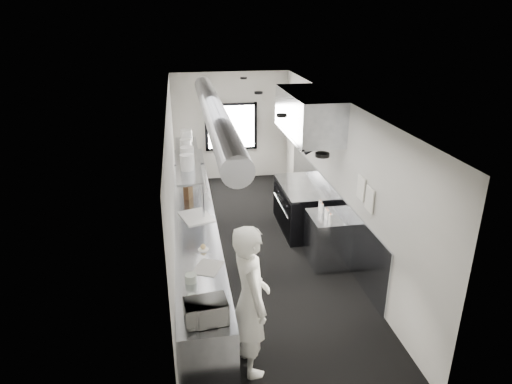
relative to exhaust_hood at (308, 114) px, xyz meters
name	(u,v)px	position (x,y,z in m)	size (l,w,h in m)	color
floor	(257,248)	(-1.10, -0.70, -2.39)	(3.00, 8.00, 0.01)	black
ceiling	(257,101)	(-1.10, -0.70, 0.41)	(3.00, 8.00, 0.01)	silver
wall_back	(231,127)	(-1.10, 3.30, -0.99)	(3.00, 0.02, 2.80)	beige
wall_front	(326,318)	(-1.10, -4.70, -0.99)	(3.00, 0.02, 2.80)	beige
wall_left	(172,184)	(-2.60, -0.70, -0.99)	(0.02, 8.00, 2.80)	beige
wall_right	(337,175)	(0.40, -0.70, -0.99)	(0.02, 8.00, 2.80)	beige
wall_cladding	(328,210)	(0.38, -0.40, -1.84)	(0.03, 5.50, 1.10)	#9AA0A8
hvac_duct	(214,113)	(-1.80, -0.30, 0.16)	(0.40, 0.40, 6.40)	#92949A
service_window	(231,127)	(-1.10, 3.26, -0.99)	(1.36, 0.05, 1.25)	white
exhaust_hood	(308,114)	(0.00, 0.00, 0.00)	(0.81, 2.20, 0.88)	#9AA0A8
prep_counter	(197,244)	(-2.25, -1.20, -1.94)	(0.70, 6.00, 0.90)	#9AA0A8
pass_shelf	(188,159)	(-2.29, 0.30, -0.86)	(0.45, 3.00, 0.68)	#9AA0A8
range	(301,207)	(-0.06, 0.00, -1.92)	(0.88, 1.60, 0.94)	black
bottle_station	(328,239)	(0.05, -1.40, -1.94)	(0.65, 0.80, 0.90)	#9AA0A8
far_work_table	(190,174)	(-2.25, 2.50, -1.94)	(0.70, 1.20, 0.90)	#9AA0A8
notice_sheet_a	(361,188)	(0.37, -1.90, -0.79)	(0.02, 0.28, 0.38)	white
notice_sheet_b	(369,199)	(0.37, -2.25, -0.84)	(0.02, 0.28, 0.38)	white
line_cook	(251,300)	(-1.70, -3.72, -1.40)	(0.72, 0.48, 1.99)	white
microwave	(206,311)	(-2.24, -3.90, -1.36)	(0.45, 0.34, 0.27)	silver
deli_tub_a	(192,299)	(-2.39, -3.52, -1.44)	(0.14, 0.14, 0.10)	#B1BDAE
deli_tub_b	(191,278)	(-2.39, -3.06, -1.43)	(0.16, 0.16, 0.11)	#B1BDAE
newspaper	(208,267)	(-2.14, -2.74, -1.49)	(0.34, 0.42, 0.01)	beige
small_plate	(203,249)	(-2.17, -2.22, -1.48)	(0.16, 0.16, 0.01)	white
pastry	(203,247)	(-2.17, -2.22, -1.44)	(0.08, 0.08, 0.08)	tan
cutting_board	(196,216)	(-2.23, -1.05, -1.48)	(0.48, 0.63, 0.02)	silver
knife_block	(188,192)	(-2.33, -0.14, -1.37)	(0.10, 0.23, 0.25)	#4D371B
plate_stack_a	(187,162)	(-2.32, -0.46, -0.68)	(0.24, 0.24, 0.28)	white
plate_stack_b	(187,156)	(-2.30, -0.15, -0.66)	(0.25, 0.25, 0.33)	white
plate_stack_c	(186,147)	(-2.32, 0.48, -0.67)	(0.21, 0.21, 0.30)	white
plate_stack_d	(186,138)	(-2.29, 1.06, -0.64)	(0.23, 0.23, 0.36)	white
squeeze_bottle_a	(330,219)	(-0.03, -1.69, -1.40)	(0.06, 0.06, 0.17)	silver
squeeze_bottle_b	(328,215)	(-0.02, -1.53, -1.41)	(0.06, 0.06, 0.17)	silver
squeeze_bottle_c	(326,213)	(-0.02, -1.45, -1.41)	(0.06, 0.06, 0.17)	silver
squeeze_bottle_d	(322,209)	(-0.03, -1.25, -1.41)	(0.06, 0.06, 0.17)	silver
squeeze_bottle_e	(320,206)	(-0.03, -1.15, -1.40)	(0.06, 0.06, 0.19)	silver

